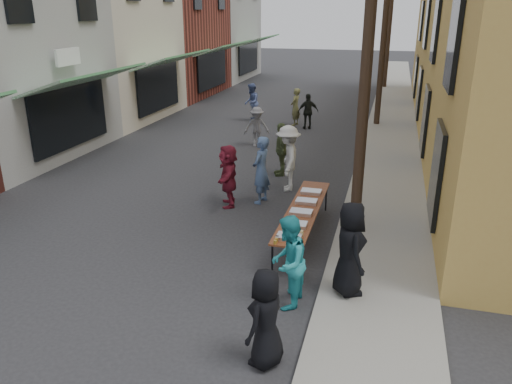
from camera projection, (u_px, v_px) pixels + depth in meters
The scene contains 27 objects.
ground at pixel (139, 263), 10.69m from camera, with size 120.00×120.00×0.00m, color #28282B.
sidewalk at pixel (392, 125), 23.01m from camera, with size 2.20×60.00×0.10m, color gray.
storefront_row at pixel (94, 29), 25.28m from camera, with size 8.00×37.00×9.00m.
utility_pole_near at pixel (368, 40), 10.78m from camera, with size 0.26×0.26×9.00m, color #2D2116.
utility_pole_mid at pixel (385, 24), 21.64m from camera, with size 0.26×0.26×9.00m, color #2D2116.
utility_pole_far at pixel (390, 18), 32.50m from camera, with size 0.26×0.26×9.00m, color #2D2116.
serving_table at pixel (303, 211), 11.61m from camera, with size 0.70×4.00×0.75m.
catering_tray_sausage at pixel (289, 237), 10.09m from camera, with size 0.50×0.33×0.08m, color maroon.
catering_tray_foil_b at pixel (295, 224), 10.67m from camera, with size 0.50×0.33×0.08m, color #B2B2B7.
catering_tray_buns at pixel (301, 212), 11.31m from camera, with size 0.50×0.33×0.08m, color tan.
catering_tray_foil_d at pixel (306, 201), 11.94m from camera, with size 0.50×0.33×0.08m, color #B2B2B7.
catering_tray_buns_end at pixel (311, 192), 12.57m from camera, with size 0.50×0.33×0.08m, color tan.
condiment_jar_a at pixel (275, 242), 9.87m from camera, with size 0.07×0.07×0.08m, color #A57F26.
condiment_jar_b at pixel (276, 240), 9.96m from camera, with size 0.07×0.07×0.08m, color #A57F26.
condiment_jar_c at pixel (277, 238), 10.05m from camera, with size 0.07×0.07×0.08m, color #A57F26.
cup_stack at pixel (296, 242), 9.80m from camera, with size 0.08×0.08×0.12m, color tan.
guest_front_a at pixel (266, 318), 7.43m from camera, with size 0.78×0.51×1.59m, color black.
guest_front_b at pixel (261, 170), 13.74m from camera, with size 0.69×0.45×1.89m, color #48618C.
guest_front_c at pixel (288, 262), 8.90m from camera, with size 0.85×0.66×1.75m, color teal.
guest_front_d at pixel (288, 158), 14.70m from camera, with size 1.26×0.73×1.96m, color silver.
guest_front_e at pixel (281, 149), 16.08m from camera, with size 1.01×0.42×1.73m, color #4F5F37.
guest_queue_back at pixel (228, 176), 13.55m from camera, with size 1.60×0.51×1.72m, color maroon.
server at pixel (350, 249), 9.13m from camera, with size 0.88×0.57×1.80m, color black.
passerby_left at pixel (257, 127), 19.53m from camera, with size 1.00×0.58×1.55m, color slate.
passerby_mid at pixel (308, 112), 22.29m from camera, with size 0.93×0.39×1.58m, color black.
passerby_right at pixel (295, 107), 22.99m from camera, with size 0.62×0.41×1.71m, color olive.
passerby_far at pixel (251, 102), 23.86m from camera, with size 0.87×0.68×1.80m, color #4D5E95.
Camera 1 is at (4.92, -8.50, 5.14)m, focal length 35.00 mm.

